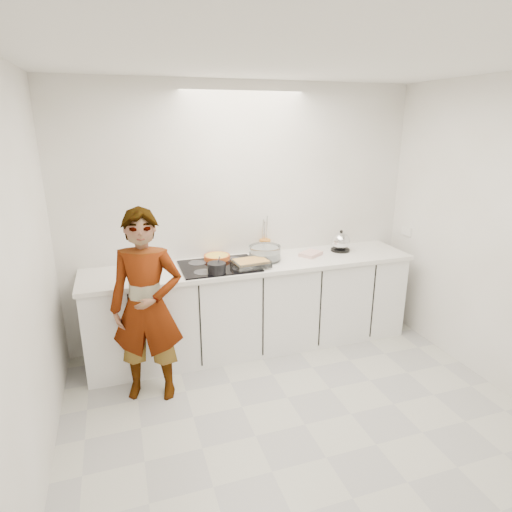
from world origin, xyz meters
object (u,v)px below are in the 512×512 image
object	(u,v)px
kettle	(341,242)
baking_dish	(251,263)
cook	(147,307)
tart_dish	(217,257)
utensil_crock	(265,246)
mixing_bowl	(265,254)
saucepan	(217,268)
hob	(219,266)

from	to	relation	value
kettle	baking_dish	bearing A→B (deg)	-167.91
baking_dish	cook	world-z (taller)	cook
tart_dish	utensil_crock	bearing A→B (deg)	9.43
utensil_crock	cook	bearing A→B (deg)	-149.04
utensil_crock	cook	world-z (taller)	cook
utensil_crock	cook	distance (m)	1.50
mixing_bowl	tart_dish	bearing A→B (deg)	162.57
cook	mixing_bowl	bearing A→B (deg)	40.54
saucepan	utensil_crock	xyz separation A→B (m)	(0.63, 0.47, 0.01)
mixing_bowl	kettle	distance (m)	0.87
hob	tart_dish	bearing A→B (deg)	82.12
tart_dish	kettle	bearing A→B (deg)	-3.93
baking_dish	utensil_crock	xyz separation A→B (m)	(0.28, 0.41, 0.02)
saucepan	mixing_bowl	world-z (taller)	saucepan
saucepan	cook	xyz separation A→B (m)	(-0.65, -0.29, -0.17)
hob	kettle	distance (m)	1.35
baking_dish	utensil_crock	distance (m)	0.50
tart_dish	utensil_crock	world-z (taller)	utensil_crock
saucepan	mixing_bowl	size ratio (longest dim) A/B	0.49
hob	mixing_bowl	xyz separation A→B (m)	(0.48, 0.05, 0.06)
saucepan	hob	bearing A→B (deg)	70.98
utensil_crock	saucepan	bearing A→B (deg)	-142.91
tart_dish	mixing_bowl	world-z (taller)	mixing_bowl
hob	mixing_bowl	bearing A→B (deg)	6.17
tart_dish	saucepan	size ratio (longest dim) A/B	1.94
kettle	cook	world-z (taller)	cook
baking_dish	cook	distance (m)	1.06
cook	saucepan	bearing A→B (deg)	40.55
saucepan	cook	bearing A→B (deg)	-155.85
hob	cook	bearing A→B (deg)	-145.92
tart_dish	kettle	world-z (taller)	kettle
saucepan	mixing_bowl	xyz separation A→B (m)	(0.54, 0.24, 0.01)
baking_dish	utensil_crock	world-z (taller)	utensil_crock
tart_dish	cook	world-z (taller)	cook
cook	kettle	bearing A→B (deg)	32.26
kettle	saucepan	bearing A→B (deg)	-168.20
hob	mixing_bowl	distance (m)	0.48
mixing_bowl	cook	xyz separation A→B (m)	(-1.19, -0.53, -0.17)
utensil_crock	mixing_bowl	bearing A→B (deg)	-109.80
utensil_crock	tart_dish	bearing A→B (deg)	-170.57
tart_dish	mixing_bowl	bearing A→B (deg)	-17.43
saucepan	cook	size ratio (longest dim) A/B	0.11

